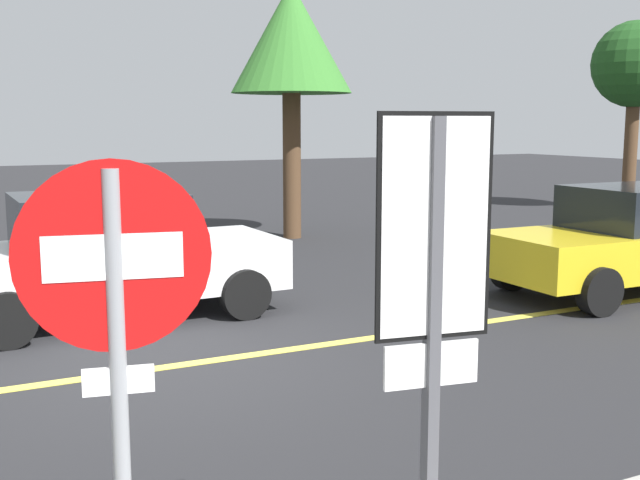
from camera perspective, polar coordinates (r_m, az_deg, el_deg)
name	(u,v)px	position (r m, az deg, el deg)	size (l,w,h in m)	color
ground_plane	(168,367)	(8.15, -11.07, -9.17)	(80.00, 80.00, 0.00)	#262628
lane_marking_centre	(416,332)	(9.35, 7.05, -6.70)	(28.00, 0.16, 0.01)	#E0D14C
stop_sign	(117,347)	(3.19, -14.68, -7.59)	(0.75, 0.17, 2.34)	gray
speed_limit_sign	(433,287)	(3.43, 8.31, -3.42)	(0.54, 0.10, 2.52)	#4C4C51
car_white_approaching	(111,255)	(10.18, -15.07, -1.10)	(4.17, 2.02, 1.59)	white
car_yellow_near_curb	(637,238)	(12.26, 22.24, 0.10)	(4.50, 1.98, 1.55)	gold
tree_left_verge	(291,42)	(16.66, -2.13, 14.34)	(2.54, 2.54, 5.33)	#513823
tree_right_verge	(635,67)	(23.38, 22.16, 11.69)	(2.36, 2.36, 5.22)	#513823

